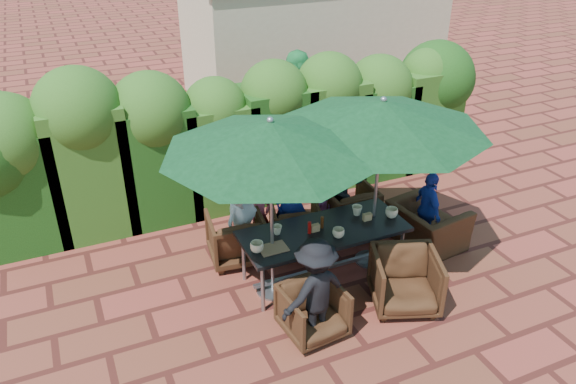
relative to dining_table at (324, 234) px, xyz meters
name	(u,v)px	position (x,y,z in m)	size (l,w,h in m)	color
ground	(306,269)	(-0.15, 0.23, -0.67)	(80.00, 80.00, 0.00)	maroon
dining_table	(324,234)	(0.00, 0.00, 0.00)	(2.23, 0.90, 0.75)	black
umbrella_left	(270,137)	(-0.76, -0.04, 1.54)	(2.60, 2.60, 2.46)	gray
umbrella_right	(382,115)	(0.79, 0.04, 1.54)	(2.72, 2.72, 2.46)	gray
chair_far_left	(236,235)	(-0.94, 0.87, -0.28)	(0.76, 0.71, 0.78)	black
chair_far_mid	(295,221)	(0.00, 0.92, -0.32)	(0.70, 0.65, 0.72)	black
chair_far_right	(349,205)	(0.93, 0.97, -0.29)	(0.76, 0.71, 0.78)	black
chair_near_left	(313,309)	(-0.62, -0.95, -0.32)	(0.69, 0.64, 0.71)	black
chair_near_right	(406,278)	(0.67, -0.96, -0.26)	(0.80, 0.75, 0.82)	black
chair_end_right	(428,219)	(1.76, 0.07, -0.24)	(1.00, 0.65, 0.88)	black
adult_far_left	(242,220)	(-0.82, 0.91, -0.07)	(0.59, 0.35, 1.20)	silver
adult_far_mid	(292,202)	(-0.03, 0.96, 0.01)	(0.49, 0.40, 1.36)	#1C329C
adult_far_right	(344,189)	(0.85, 0.99, 0.01)	(0.66, 0.40, 1.37)	black
adult_near_left	(315,291)	(-0.62, -1.01, 0.00)	(0.86, 0.39, 1.34)	black
adult_end_right	(428,210)	(1.76, 0.09, -0.09)	(0.69, 0.35, 1.18)	#1C329C
child_left	(261,217)	(-0.48, 1.10, -0.22)	(0.33, 0.27, 0.91)	#F25572
child_right	(323,211)	(0.49, 0.96, -0.27)	(0.29, 0.24, 0.81)	#A452B1
pedestrian_a	(297,96)	(1.67, 4.48, 0.28)	(1.78, 0.64, 1.91)	green
pedestrian_b	(335,97)	(2.59, 4.53, 0.11)	(0.75, 0.46, 1.57)	#F25572
pedestrian_c	(371,92)	(3.46, 4.51, 0.11)	(1.01, 0.46, 1.58)	gray
cup_a	(257,247)	(-0.99, -0.12, 0.14)	(0.17, 0.17, 0.14)	beige
cup_b	(277,230)	(-0.60, 0.16, 0.14)	(0.13, 0.13, 0.12)	beige
cup_c	(338,233)	(0.09, -0.23, 0.14)	(0.16, 0.16, 0.13)	beige
cup_d	(357,210)	(0.59, 0.16, 0.14)	(0.14, 0.14, 0.13)	beige
cup_e	(392,213)	(0.99, -0.09, 0.14)	(0.17, 0.17, 0.14)	beige
ketchup_bottle	(309,228)	(-0.21, 0.00, 0.16)	(0.04, 0.04, 0.17)	#B20C0A
sauce_bottle	(322,222)	(0.00, 0.05, 0.16)	(0.04, 0.04, 0.17)	#4C230C
serving_tray	(273,248)	(-0.79, -0.14, 0.08)	(0.35, 0.25, 0.02)	#906646
number_block_left	(315,228)	(-0.13, 0.01, 0.13)	(0.12, 0.06, 0.10)	tan
number_block_right	(367,217)	(0.64, -0.02, 0.13)	(0.12, 0.06, 0.10)	tan
hedge_wall	(227,126)	(-0.47, 2.54, 0.67)	(9.10, 1.60, 2.58)	#183B10
building	(313,29)	(3.35, 7.22, 0.93)	(6.20, 3.08, 3.20)	#C3B091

